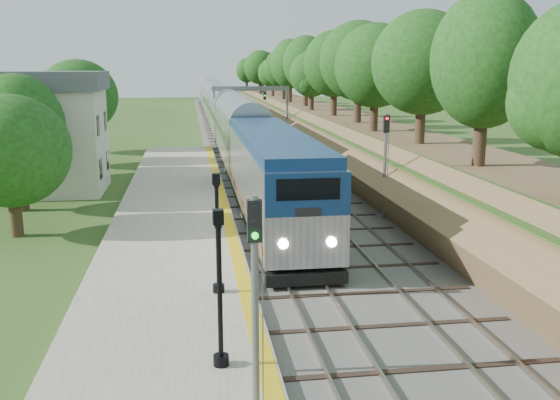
{
  "coord_description": "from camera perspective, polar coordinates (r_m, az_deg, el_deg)",
  "views": [
    {
      "loc": [
        -4.2,
        -13.1,
        8.34
      ],
      "look_at": [
        -0.5,
        12.36,
        2.8
      ],
      "focal_mm": 40.0,
      "sensor_mm": 36.0,
      "label": 1
    }
  ],
  "objects": [
    {
      "name": "trackbed",
      "position": [
        73.82,
        -3.42,
        5.7
      ],
      "size": [
        9.5,
        170.0,
        0.28
      ],
      "color": "#4C4944",
      "rests_on": "ground"
    },
    {
      "name": "platform",
      "position": [
        30.23,
        -9.87,
        -3.67
      ],
      "size": [
        6.4,
        68.0,
        0.38
      ],
      "primitive_type": "cube",
      "color": "gray",
      "rests_on": "ground"
    },
    {
      "name": "yellow_stripe",
      "position": [
        30.22,
        -4.47,
        -3.15
      ],
      "size": [
        0.55,
        68.0,
        0.01
      ],
      "primitive_type": "cube",
      "color": "gold",
      "rests_on": "platform"
    },
    {
      "name": "embankment",
      "position": [
        74.8,
        3.0,
        7.24
      ],
      "size": [
        10.64,
        170.0,
        11.7
      ],
      "color": "brown",
      "rests_on": "ground"
    },
    {
      "name": "station_building",
      "position": [
        44.4,
        -21.09,
        5.85
      ],
      "size": [
        8.6,
        6.6,
        8.0
      ],
      "color": "silver",
      "rests_on": "ground"
    },
    {
      "name": "signal_gantry",
      "position": [
        68.5,
        -2.7,
        9.2
      ],
      "size": [
        8.4,
        0.38,
        6.2
      ],
      "color": "slate",
      "rests_on": "ground"
    },
    {
      "name": "trees_behind_platform",
      "position": [
        34.68,
        -19.88,
        5.13
      ],
      "size": [
        7.82,
        53.32,
        7.21
      ],
      "color": "#332316",
      "rests_on": "ground"
    },
    {
      "name": "train",
      "position": [
        85.64,
        -5.49,
        8.14
      ],
      "size": [
        3.23,
        129.35,
        4.75
      ],
      "color": "black",
      "rests_on": "trackbed"
    },
    {
      "name": "lamppost_mid",
      "position": [
        16.82,
        -5.52,
        -8.89
      ],
      "size": [
        0.43,
        0.43,
        4.35
      ],
      "color": "black",
      "rests_on": "platform"
    },
    {
      "name": "lamppost_far",
      "position": [
        22.18,
        -5.73,
        -3.68
      ],
      "size": [
        0.43,
        0.43,
        4.33
      ],
      "color": "black",
      "rests_on": "platform"
    },
    {
      "name": "signal_platform",
      "position": [
        13.62,
        -2.3,
        -8.04
      ],
      "size": [
        0.31,
        0.25,
        5.31
      ],
      "color": "slate",
      "rests_on": "platform"
    },
    {
      "name": "signal_farside",
      "position": [
        34.1,
        9.6,
        4.06
      ],
      "size": [
        0.32,
        0.25,
        5.76
      ],
      "color": "slate",
      "rests_on": "ground"
    }
  ]
}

